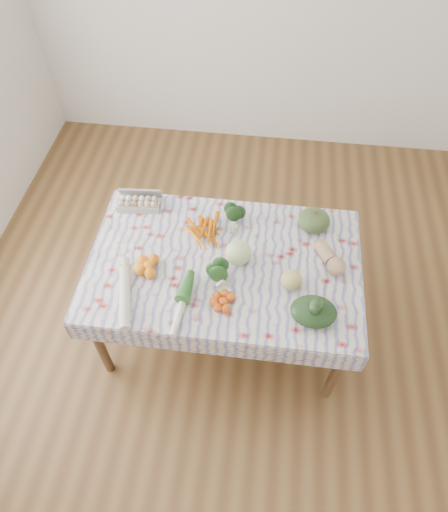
{
  "coord_description": "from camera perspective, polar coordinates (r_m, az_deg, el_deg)",
  "views": [
    {
      "loc": [
        0.21,
        -1.66,
        2.97
      ],
      "look_at": [
        0.0,
        0.0,
        0.82
      ],
      "focal_mm": 32.0,
      "sensor_mm": 36.0,
      "label": 1
    }
  ],
  "objects": [
    {
      "name": "ground",
      "position": [
        3.41,
        -0.0,
        -8.51
      ],
      "size": [
        4.5,
        4.5,
        0.0
      ],
      "primitive_type": "plane",
      "color": "brown",
      "rests_on": "ground"
    },
    {
      "name": "dining_table",
      "position": [
        2.84,
        -0.0,
        -1.76
      ],
      "size": [
        1.6,
        1.0,
        0.75
      ],
      "color": "brown",
      "rests_on": "ground"
    },
    {
      "name": "tablecloth",
      "position": [
        2.78,
        -0.0,
        -0.81
      ],
      "size": [
        1.66,
        1.06,
        0.01
      ],
      "primitive_type": "cube",
      "color": "silver",
      "rests_on": "dining_table"
    },
    {
      "name": "egg_carton",
      "position": [
        3.09,
        -10.62,
        6.4
      ],
      "size": [
        0.29,
        0.13,
        0.08
      ],
      "primitive_type": "cube",
      "rotation": [
        0.0,
        0.0,
        0.08
      ],
      "color": "#9F9F9A",
      "rests_on": "tablecloth"
    },
    {
      "name": "carrot_bunch",
      "position": [
        2.89,
        -2.59,
        2.85
      ],
      "size": [
        0.3,
        0.28,
        0.05
      ],
      "primitive_type": "cube",
      "rotation": [
        0.0,
        0.0,
        0.25
      ],
      "color": "#D56203",
      "rests_on": "tablecloth"
    },
    {
      "name": "kale_bunch",
      "position": [
        2.93,
        1.25,
        4.86
      ],
      "size": [
        0.16,
        0.14,
        0.12
      ],
      "primitive_type": "ellipsoid",
      "rotation": [
        0.0,
        0.0,
        0.14
      ],
      "color": "#193D16",
      "rests_on": "tablecloth"
    },
    {
      "name": "kabocha_squash",
      "position": [
        2.96,
        11.2,
        4.39
      ],
      "size": [
        0.27,
        0.27,
        0.13
      ],
      "primitive_type": "ellipsoid",
      "rotation": [
        0.0,
        0.0,
        0.43
      ],
      "color": "#425A2C",
      "rests_on": "tablecloth"
    },
    {
      "name": "cabbage",
      "position": [
        2.72,
        1.8,
        0.43
      ],
      "size": [
        0.19,
        0.19,
        0.16
      ],
      "primitive_type": "sphere",
      "rotation": [
        0.0,
        0.0,
        -0.22
      ],
      "color": "#BFDB8F",
      "rests_on": "tablecloth"
    },
    {
      "name": "butternut_squash",
      "position": [
        2.79,
        13.2,
        -0.21
      ],
      "size": [
        0.22,
        0.27,
        0.11
      ],
      "primitive_type": "ellipsoid",
      "rotation": [
        0.0,
        0.0,
        0.51
      ],
      "color": "tan",
      "rests_on": "tablecloth"
    },
    {
      "name": "orange_cluster",
      "position": [
        2.75,
        -9.36,
        -1.21
      ],
      "size": [
        0.23,
        0.23,
        0.07
      ],
      "primitive_type": "cube",
      "rotation": [
        0.0,
        0.0,
        0.04
      ],
      "color": "orange",
      "rests_on": "tablecloth"
    },
    {
      "name": "broccoli",
      "position": [
        2.64,
        -0.92,
        -2.64
      ],
      "size": [
        0.21,
        0.21,
        0.11
      ],
      "primitive_type": "ellipsoid",
      "rotation": [
        0.0,
        0.0,
        0.69
      ],
      "color": "#204B1B",
      "rests_on": "tablecloth"
    },
    {
      "name": "mandarin_cluster",
      "position": [
        2.58,
        -0.1,
        -5.63
      ],
      "size": [
        0.21,
        0.21,
        0.05
      ],
      "primitive_type": "cube",
      "rotation": [
        0.0,
        0.0,
        -0.24
      ],
      "color": "#DF5613",
      "rests_on": "tablecloth"
    },
    {
      "name": "grapefruit",
      "position": [
        2.65,
        8.4,
        -2.95
      ],
      "size": [
        0.15,
        0.15,
        0.12
      ],
      "primitive_type": "sphere",
      "rotation": [
        0.0,
        0.0,
        -0.23
      ],
      "color": "#D2C368",
      "rests_on": "tablecloth"
    },
    {
      "name": "spinach_bag",
      "position": [
        2.56,
        11.13,
        -6.82
      ],
      "size": [
        0.31,
        0.28,
        0.11
      ],
      "primitive_type": "ellipsoid",
      "rotation": [
        0.0,
        0.0,
        0.33
      ],
      "color": "black",
      "rests_on": "tablecloth"
    },
    {
      "name": "daikon",
      "position": [
        2.65,
        -12.3,
        -5.05
      ],
      "size": [
        0.17,
        0.44,
        0.06
      ],
      "primitive_type": "cylinder",
      "rotation": [
        1.57,
        0.0,
        0.26
      ],
      "color": "silver",
      "rests_on": "tablecloth"
    },
    {
      "name": "leek",
      "position": [
        2.58,
        -5.28,
        -6.04
      ],
      "size": [
        0.08,
        0.41,
        0.04
      ],
      "primitive_type": "cylinder",
      "rotation": [
        1.57,
        0.0,
        -0.08
      ],
      "color": "white",
      "rests_on": "tablecloth"
    }
  ]
}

